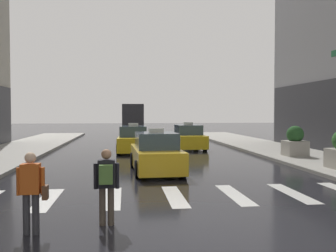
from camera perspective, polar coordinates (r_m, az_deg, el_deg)
name	(u,v)px	position (r m, az deg, el deg)	size (l,w,h in m)	color
ground_plane	(194,229)	(7.98, 4.05, -15.67)	(160.00, 160.00, 0.00)	black
crosswalk_markings	(175,196)	(10.84, 1.04, -10.88)	(11.30, 2.80, 0.01)	silver
taxi_lead	(156,154)	(15.17, -1.90, -4.40)	(2.08, 4.61, 1.80)	gold
taxi_second	(133,140)	(22.83, -5.42, -2.24)	(2.07, 4.60, 1.80)	yellow
taxi_third	(188,138)	(24.85, 3.15, -1.89)	(1.99, 4.57, 1.80)	yellow
box_truck	(133,118)	(40.43, -5.45, 1.22)	(2.44, 7.60, 3.35)	#2D2D2D
pedestrian_with_backpack	(106,181)	(8.03, -9.58, -8.43)	(0.55, 0.43, 1.65)	#473D33
pedestrian_with_handbag	(31,188)	(7.85, -20.52, -9.05)	(0.60, 0.24, 1.65)	#333338
planter_mid_block	(295,142)	(20.57, 19.20, -2.41)	(1.10, 1.10, 1.60)	#A8A399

